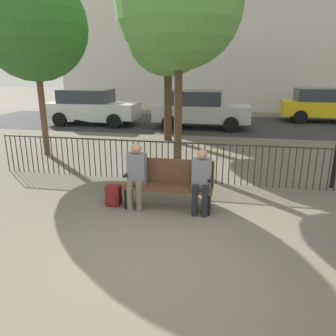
{
  "coord_description": "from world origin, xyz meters",
  "views": [
    {
      "loc": [
        1.08,
        -3.71,
        2.53
      ],
      "look_at": [
        0.0,
        1.9,
        0.8
      ],
      "focal_mm": 35.0,
      "sensor_mm": 36.0,
      "label": 1
    }
  ],
  "objects_px": {
    "seated_person_0": "(136,173)",
    "seated_person_1": "(201,178)",
    "tree_0": "(168,34)",
    "parked_car_2": "(324,105)",
    "tree_2": "(179,4)",
    "parked_car_0": "(92,106)",
    "park_bench": "(169,183)",
    "backpack": "(113,196)",
    "tree_1": "(33,26)",
    "parked_car_1": "(200,109)"
  },
  "relations": [
    {
      "from": "tree_1",
      "to": "parked_car_2",
      "type": "xyz_separation_m",
      "value": [
        9.99,
        8.58,
        -2.82
      ]
    },
    {
      "from": "tree_0",
      "to": "parked_car_1",
      "type": "relative_size",
      "value": 1.22
    },
    {
      "from": "seated_person_1",
      "to": "tree_1",
      "type": "distance_m",
      "value": 6.76
    },
    {
      "from": "seated_person_1",
      "to": "parked_car_2",
      "type": "relative_size",
      "value": 0.28
    },
    {
      "from": "seated_person_1",
      "to": "tree_2",
      "type": "relative_size",
      "value": 0.22
    },
    {
      "from": "backpack",
      "to": "parked_car_2",
      "type": "height_order",
      "value": "parked_car_2"
    },
    {
      "from": "backpack",
      "to": "tree_2",
      "type": "distance_m",
      "value": 4.73
    },
    {
      "from": "tree_0",
      "to": "tree_1",
      "type": "distance_m",
      "value": 4.29
    },
    {
      "from": "seated_person_0",
      "to": "seated_person_1",
      "type": "height_order",
      "value": "seated_person_0"
    },
    {
      "from": "park_bench",
      "to": "parked_car_1",
      "type": "bearing_deg",
      "value": 91.94
    },
    {
      "from": "tree_1",
      "to": "tree_2",
      "type": "relative_size",
      "value": 0.94
    },
    {
      "from": "tree_1",
      "to": "seated_person_0",
      "type": "bearing_deg",
      "value": -41.04
    },
    {
      "from": "tree_1",
      "to": "parked_car_1",
      "type": "distance_m",
      "value": 7.56
    },
    {
      "from": "backpack",
      "to": "tree_2",
      "type": "bearing_deg",
      "value": 73.51
    },
    {
      "from": "backpack",
      "to": "parked_car_0",
      "type": "bearing_deg",
      "value": 115.67
    },
    {
      "from": "parked_car_2",
      "to": "tree_0",
      "type": "bearing_deg",
      "value": -139.34
    },
    {
      "from": "park_bench",
      "to": "parked_car_0",
      "type": "height_order",
      "value": "parked_car_0"
    },
    {
      "from": "tree_0",
      "to": "parked_car_1",
      "type": "height_order",
      "value": "tree_0"
    },
    {
      "from": "park_bench",
      "to": "tree_1",
      "type": "xyz_separation_m",
      "value": [
        -4.43,
        3.22,
        3.17
      ]
    },
    {
      "from": "parked_car_0",
      "to": "tree_2",
      "type": "bearing_deg",
      "value": -50.75
    },
    {
      "from": "tree_1",
      "to": "parked_car_0",
      "type": "bearing_deg",
      "value": 99.71
    },
    {
      "from": "tree_0",
      "to": "tree_1",
      "type": "relative_size",
      "value": 0.99
    },
    {
      "from": "parked_car_2",
      "to": "seated_person_1",
      "type": "bearing_deg",
      "value": -112.49
    },
    {
      "from": "tree_0",
      "to": "parked_car_2",
      "type": "bearing_deg",
      "value": 40.66
    },
    {
      "from": "seated_person_0",
      "to": "tree_2",
      "type": "distance_m",
      "value": 4.29
    },
    {
      "from": "seated_person_0",
      "to": "backpack",
      "type": "relative_size",
      "value": 3.14
    },
    {
      "from": "park_bench",
      "to": "seated_person_0",
      "type": "xyz_separation_m",
      "value": [
        -0.59,
        -0.13,
        0.2
      ]
    },
    {
      "from": "seated_person_1",
      "to": "backpack",
      "type": "distance_m",
      "value": 1.75
    },
    {
      "from": "tree_2",
      "to": "parked_car_0",
      "type": "xyz_separation_m",
      "value": [
        -5.15,
        6.3,
        -3.13
      ]
    },
    {
      "from": "park_bench",
      "to": "seated_person_1",
      "type": "relative_size",
      "value": 1.4
    },
    {
      "from": "tree_0",
      "to": "parked_car_0",
      "type": "relative_size",
      "value": 1.22
    },
    {
      "from": "backpack",
      "to": "parked_car_1",
      "type": "height_order",
      "value": "parked_car_1"
    },
    {
      "from": "seated_person_1",
      "to": "tree_1",
      "type": "xyz_separation_m",
      "value": [
        -5.05,
        3.35,
        3.0
      ]
    },
    {
      "from": "parked_car_1",
      "to": "parked_car_0",
      "type": "bearing_deg",
      "value": 179.84
    },
    {
      "from": "tree_1",
      "to": "park_bench",
      "type": "bearing_deg",
      "value": -36.0
    },
    {
      "from": "seated_person_0",
      "to": "parked_car_2",
      "type": "xyz_separation_m",
      "value": [
        6.14,
        11.93,
        0.15
      ]
    },
    {
      "from": "backpack",
      "to": "parked_car_1",
      "type": "bearing_deg",
      "value": 85.16
    },
    {
      "from": "seated_person_0",
      "to": "parked_car_1",
      "type": "distance_m",
      "value": 9.03
    },
    {
      "from": "backpack",
      "to": "tree_2",
      "type": "xyz_separation_m",
      "value": [
        0.81,
        2.73,
        3.78
      ]
    },
    {
      "from": "parked_car_2",
      "to": "tree_2",
      "type": "bearing_deg",
      "value": -122.31
    },
    {
      "from": "parked_car_2",
      "to": "tree_1",
      "type": "bearing_deg",
      "value": -139.33
    },
    {
      "from": "seated_person_1",
      "to": "tree_2",
      "type": "distance_m",
      "value": 4.39
    },
    {
      "from": "tree_0",
      "to": "backpack",
      "type": "bearing_deg",
      "value": -88.91
    },
    {
      "from": "seated_person_1",
      "to": "parked_car_1",
      "type": "height_order",
      "value": "parked_car_1"
    },
    {
      "from": "backpack",
      "to": "tree_2",
      "type": "height_order",
      "value": "tree_2"
    },
    {
      "from": "seated_person_0",
      "to": "seated_person_1",
      "type": "bearing_deg",
      "value": -0.14
    },
    {
      "from": "backpack",
      "to": "park_bench",
      "type": "bearing_deg",
      "value": 6.39
    },
    {
      "from": "park_bench",
      "to": "parked_car_2",
      "type": "bearing_deg",
      "value": 64.79
    },
    {
      "from": "park_bench",
      "to": "backpack",
      "type": "height_order",
      "value": "park_bench"
    },
    {
      "from": "parked_car_0",
      "to": "parked_car_2",
      "type": "height_order",
      "value": "same"
    }
  ]
}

